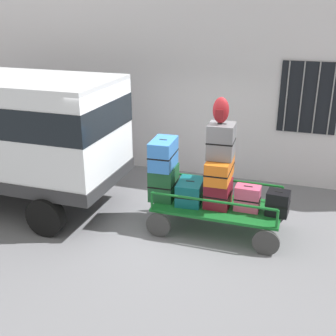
# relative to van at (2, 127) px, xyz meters

# --- Properties ---
(ground_plane) EXTENTS (40.00, 40.00, 0.00)m
(ground_plane) POSITION_rel_van_xyz_m (3.30, 0.22, -1.60)
(ground_plane) COLOR slate
(building_wall) EXTENTS (12.00, 0.38, 5.00)m
(building_wall) POSITION_rel_van_xyz_m (3.31, 2.87, 0.90)
(building_wall) COLOR silver
(building_wall) RESTS_ON ground
(van) EXTENTS (4.68, 2.10, 2.58)m
(van) POSITION_rel_van_xyz_m (0.00, 0.00, 0.00)
(van) COLOR silver
(van) RESTS_ON ground
(luggage_cart) EXTENTS (2.30, 1.15, 0.49)m
(luggage_cart) POSITION_rel_van_xyz_m (4.31, 0.14, -1.20)
(luggage_cart) COLOR #146023
(luggage_cart) RESTS_ON ground
(cart_railing) EXTENTS (2.18, 1.01, 0.33)m
(cart_railing) POSITION_rel_van_xyz_m (4.31, 0.14, -0.83)
(cart_railing) COLOR #146023
(cart_railing) RESTS_ON luggage_cart
(suitcase_left_bottom) EXTENTS (0.47, 0.63, 0.60)m
(suitcase_left_bottom) POSITION_rel_van_xyz_m (3.28, 0.17, -0.81)
(suitcase_left_bottom) COLOR #194C28
(suitcase_left_bottom) RESTS_ON luggage_cart
(suitcase_left_middle) EXTENTS (0.44, 0.70, 0.52)m
(suitcase_left_middle) POSITION_rel_van_xyz_m (3.28, 0.15, -0.25)
(suitcase_left_middle) COLOR #3372C6
(suitcase_left_middle) RESTS_ON suitcase_left_bottom
(suitcase_midleft_bottom) EXTENTS (0.49, 0.67, 0.40)m
(suitcase_midleft_bottom) POSITION_rel_van_xyz_m (3.79, 0.13, -0.91)
(suitcase_midleft_bottom) COLOR #0F5960
(suitcase_midleft_bottom) RESTS_ON luggage_cart
(suitcase_center_bottom) EXTENTS (0.45, 0.49, 0.50)m
(suitcase_center_bottom) POSITION_rel_van_xyz_m (4.31, 0.12, -0.86)
(suitcase_center_bottom) COLOR maroon
(suitcase_center_bottom) RESTS_ON luggage_cart
(suitcase_center_middle) EXTENTS (0.43, 0.82, 0.39)m
(suitcase_center_middle) POSITION_rel_van_xyz_m (4.31, 0.16, -0.42)
(suitcase_center_middle) COLOR orange
(suitcase_center_middle) RESTS_ON suitcase_center_bottom
(suitcase_center_top) EXTENTS (0.47, 0.48, 0.61)m
(suitcase_center_top) POSITION_rel_van_xyz_m (4.31, 0.18, 0.08)
(suitcase_center_top) COLOR slate
(suitcase_center_top) RESTS_ON suitcase_center_middle
(suitcase_midright_bottom) EXTENTS (0.44, 0.30, 0.45)m
(suitcase_midright_bottom) POSITION_rel_van_xyz_m (4.82, 0.14, -0.89)
(suitcase_midright_bottom) COLOR #CC4C72
(suitcase_midright_bottom) RESTS_ON luggage_cart
(suitcase_right_bottom) EXTENTS (0.40, 0.36, 0.42)m
(suitcase_right_bottom) POSITION_rel_van_xyz_m (5.33, 0.13, -0.90)
(suitcase_right_bottom) COLOR black
(suitcase_right_bottom) RESTS_ON luggage_cart
(backpack) EXTENTS (0.27, 0.22, 0.44)m
(backpack) POSITION_rel_van_xyz_m (4.28, 0.17, 0.61)
(backpack) COLOR maroon
(backpack) RESTS_ON suitcase_center_top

